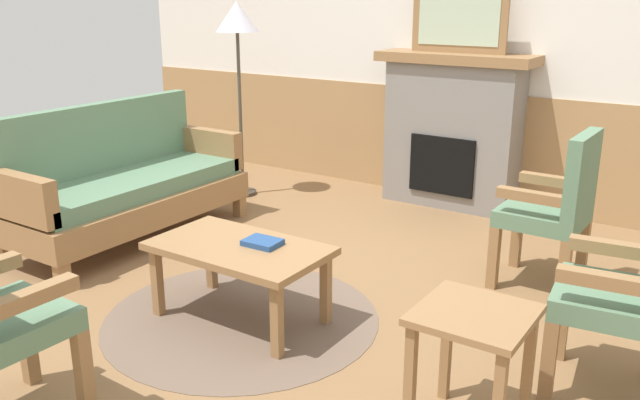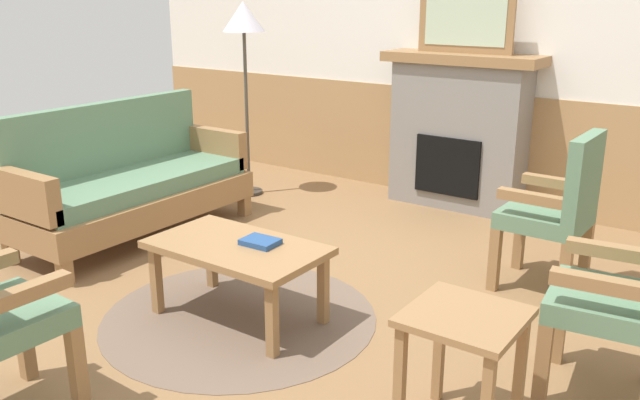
# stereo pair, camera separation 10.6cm
# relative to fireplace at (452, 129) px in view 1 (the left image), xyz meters

# --- Properties ---
(ground_plane) EXTENTS (14.00, 14.00, 0.00)m
(ground_plane) POSITION_rel_fireplace_xyz_m (0.00, -2.35, -0.65)
(ground_plane) COLOR olive
(wall_back) EXTENTS (7.20, 0.14, 2.70)m
(wall_back) POSITION_rel_fireplace_xyz_m (0.00, 0.25, 0.66)
(wall_back) COLOR white
(wall_back) RESTS_ON ground_plane
(fireplace) EXTENTS (1.30, 0.44, 1.28)m
(fireplace) POSITION_rel_fireplace_xyz_m (0.00, 0.00, 0.00)
(fireplace) COLOR gray
(fireplace) RESTS_ON ground_plane
(framed_picture) EXTENTS (0.80, 0.04, 0.56)m
(framed_picture) POSITION_rel_fireplace_xyz_m (0.00, 0.00, 0.91)
(framed_picture) COLOR olive
(framed_picture) RESTS_ON fireplace
(couch) EXTENTS (0.70, 1.80, 0.98)m
(couch) POSITION_rel_fireplace_xyz_m (-1.64, -2.09, -0.26)
(couch) COLOR olive
(couch) RESTS_ON ground_plane
(coffee_table) EXTENTS (0.96, 0.56, 0.44)m
(coffee_table) POSITION_rel_fireplace_xyz_m (-0.11, -2.63, -0.27)
(coffee_table) COLOR olive
(coffee_table) RESTS_ON ground_plane
(round_rug) EXTENTS (1.54, 1.54, 0.01)m
(round_rug) POSITION_rel_fireplace_xyz_m (-0.11, -2.63, -0.65)
(round_rug) COLOR brown
(round_rug) RESTS_ON ground_plane
(book_on_table) EXTENTS (0.20, 0.16, 0.03)m
(book_on_table) POSITION_rel_fireplace_xyz_m (-0.00, -2.56, -0.20)
(book_on_table) COLOR navy
(book_on_table) RESTS_ON coffee_table
(armchair_near_fireplace) EXTENTS (0.53, 0.53, 0.98)m
(armchair_near_fireplace) POSITION_rel_fireplace_xyz_m (1.79, -2.25, -0.11)
(armchair_near_fireplace) COLOR olive
(armchair_near_fireplace) RESTS_ON ground_plane
(armchair_by_window_left) EXTENTS (0.49, 0.49, 0.98)m
(armchair_by_window_left) POSITION_rel_fireplace_xyz_m (1.20, -1.25, -0.11)
(armchair_by_window_left) COLOR olive
(armchair_by_window_left) RESTS_ON ground_plane
(side_table) EXTENTS (0.44, 0.44, 0.55)m
(side_table) POSITION_rel_fireplace_xyz_m (1.32, -2.89, -0.22)
(side_table) COLOR olive
(side_table) RESTS_ON ground_plane
(floor_lamp_by_couch) EXTENTS (0.36, 0.36, 1.68)m
(floor_lamp_by_couch) POSITION_rel_fireplace_xyz_m (-1.67, -0.76, 0.80)
(floor_lamp_by_couch) COLOR #332D28
(floor_lamp_by_couch) RESTS_ON ground_plane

